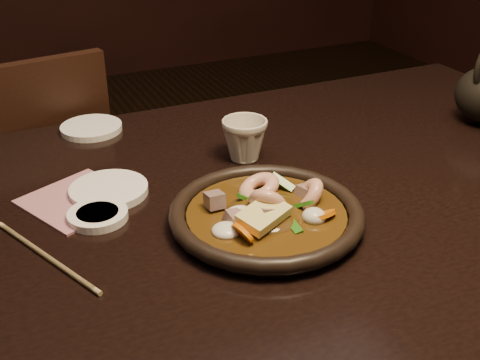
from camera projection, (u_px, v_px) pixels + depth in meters
name	position (u px, v px, depth m)	size (l,w,h in m)	color
table	(237.00, 246.00, 0.98)	(1.60, 0.90, 0.75)	black
chair	(21.00, 216.00, 1.43)	(0.48, 0.48, 0.88)	black
plate	(266.00, 215.00, 0.89)	(0.29, 0.29, 0.03)	black
stirfry	(268.00, 211.00, 0.89)	(0.21, 0.17, 0.07)	#3C250A
soy_dish	(98.00, 215.00, 0.90)	(0.09, 0.09, 0.01)	white
saucer_left	(109.00, 190.00, 0.97)	(0.13, 0.13, 0.01)	white
saucer_right	(91.00, 128.00, 1.20)	(0.12, 0.12, 0.01)	white
tea_cup	(245.00, 138.00, 1.07)	(0.08, 0.08, 0.08)	beige
chopsticks	(46.00, 256.00, 0.82)	(0.10, 0.23, 0.01)	tan
napkin	(79.00, 200.00, 0.96)	(0.15, 0.15, 0.00)	#A56571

